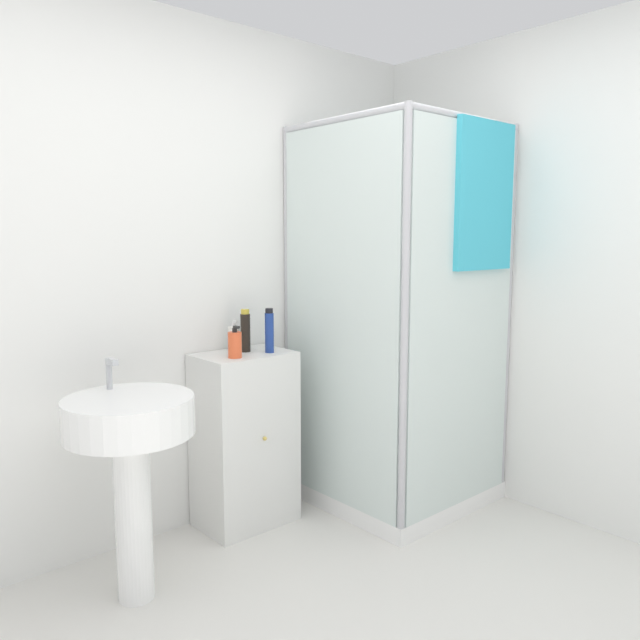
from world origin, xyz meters
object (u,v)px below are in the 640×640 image
object	(u,v)px
shampoo_bottle_tall_black	(245,331)
shampoo_bottle_blue	(269,331)
lotion_bottle_white	(234,338)
sink	(130,444)
soap_dispenser	(235,344)

from	to	relation	value
shampoo_bottle_tall_black	shampoo_bottle_blue	distance (m)	0.12
shampoo_bottle_tall_black	lotion_bottle_white	bearing A→B (deg)	116.55
sink	shampoo_bottle_tall_black	world-z (taller)	shampoo_bottle_tall_black
soap_dispenser	lotion_bottle_white	world-z (taller)	same
shampoo_bottle_blue	sink	bearing A→B (deg)	-166.70
shampoo_bottle_blue	lotion_bottle_white	world-z (taller)	shampoo_bottle_blue
soap_dispenser	shampoo_bottle_blue	size ratio (longest dim) A/B	0.70
lotion_bottle_white	shampoo_bottle_tall_black	bearing A→B (deg)	-63.45
sink	soap_dispenser	distance (m)	0.72
soap_dispenser	lotion_bottle_white	distance (m)	0.18
sink	shampoo_bottle_tall_black	xyz separation A→B (m)	(0.76, 0.30, 0.34)
sink	soap_dispenser	world-z (taller)	soap_dispenser
soap_dispenser	lotion_bottle_white	size ratio (longest dim) A/B	1.00
shampoo_bottle_blue	lotion_bottle_white	xyz separation A→B (m)	(-0.11, 0.16, -0.04)
shampoo_bottle_tall_black	shampoo_bottle_blue	size ratio (longest dim) A/B	0.97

